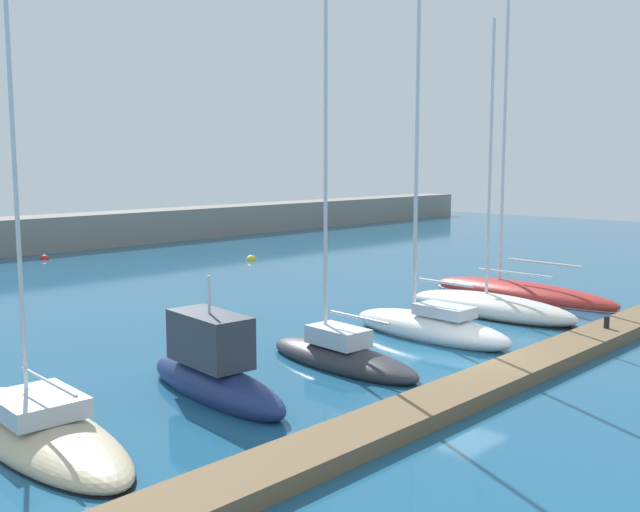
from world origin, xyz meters
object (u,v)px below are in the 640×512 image
sailboat_ivory_fifth (490,307)px  sailboat_red_sixth (521,290)px  sailboat_sand_nearest (37,429)px  motorboat_navy_second (213,370)px  mooring_buoy_yellow (251,260)px  sailboat_charcoal_third (341,354)px  sailboat_white_fourth (430,324)px  dock_bollard (607,322)px  mooring_buoy_red (44,259)px

sailboat_ivory_fifth → sailboat_red_sixth: sailboat_red_sixth is taller
sailboat_sand_nearest → sailboat_ivory_fifth: sailboat_sand_nearest is taller
motorboat_navy_second → mooring_buoy_yellow: (19.15, 20.36, -0.72)m
sailboat_sand_nearest → sailboat_charcoal_third: sailboat_charcoal_third is taller
sailboat_sand_nearest → mooring_buoy_yellow: (24.00, 19.88, -0.21)m
sailboat_white_fourth → sailboat_charcoal_third: bearing=93.6°
sailboat_charcoal_third → mooring_buoy_yellow: bearing=-30.2°
sailboat_sand_nearest → mooring_buoy_yellow: 31.16m
sailboat_charcoal_third → sailboat_sand_nearest: bearing=88.5°
sailboat_sand_nearest → dock_bollard: sailboat_sand_nearest is taller
dock_bollard → mooring_buoy_yellow: bearing=78.4°
sailboat_ivory_fifth → dock_bollard: (-0.94, -5.34, 0.31)m
dock_bollard → mooring_buoy_red: bearing=96.2°
sailboat_red_sixth → mooring_buoy_red: bearing=20.8°
mooring_buoy_red → mooring_buoy_yellow: bearing=-48.3°
motorboat_navy_second → sailboat_sand_nearest: bearing=90.6°
sailboat_red_sixth → mooring_buoy_yellow: size_ratio=29.73×
sailboat_sand_nearest → mooring_buoy_yellow: bearing=-46.6°
motorboat_navy_second → dock_bollard: motorboat_navy_second is taller
dock_bollard → sailboat_white_fourth: bearing=130.6°
sailboat_charcoal_third → mooring_buoy_yellow: 25.36m
sailboat_charcoal_third → sailboat_red_sixth: sailboat_red_sixth is taller
sailboat_ivory_fifth → mooring_buoy_red: (-4.80, 30.48, -0.33)m
sailboat_white_fourth → sailboat_red_sixth: bearing=-78.8°
sailboat_charcoal_third → sailboat_white_fourth: (5.02, 0.11, 0.13)m
sailboat_sand_nearest → sailboat_red_sixth: bearing=-84.8°
sailboat_charcoal_third → dock_bollard: (9.17, -4.73, 0.28)m
sailboat_charcoal_third → mooring_buoy_red: 31.54m
mooring_buoy_yellow → sailboat_white_fourth: bearing=-114.3°
sailboat_white_fourth → mooring_buoy_red: size_ratio=25.60×
sailboat_red_sixth → sailboat_charcoal_third: bearing=99.6°
motorboat_navy_second → dock_bollard: size_ratio=14.34×
mooring_buoy_yellow → sailboat_sand_nearest: bearing=-140.4°
sailboat_white_fourth → mooring_buoy_yellow: 22.79m
sailboat_ivory_fifth → dock_bollard: bearing=171.3°
sailboat_sand_nearest → sailboat_ivory_fifth: (19.70, -0.38, 0.11)m
sailboat_red_sixth → dock_bollard: sailboat_red_sixth is taller
sailboat_sand_nearest → sailboat_white_fourth: 14.64m
sailboat_charcoal_third → sailboat_red_sixth: size_ratio=0.69×
sailboat_white_fourth → dock_bollard: 6.38m
sailboat_ivory_fifth → dock_bollard: size_ratio=28.33×
motorboat_navy_second → sailboat_ivory_fifth: bearing=-83.4°
sailboat_white_fourth → mooring_buoy_yellow: (9.39, 20.76, -0.49)m
sailboat_white_fourth → mooring_buoy_red: bearing=1.8°
sailboat_charcoal_third → mooring_buoy_red: (5.31, 31.08, -0.36)m
sailboat_ivory_fifth → mooring_buoy_red: sailboat_ivory_fifth is taller
mooring_buoy_red → sailboat_ivory_fifth: bearing=-81.0°
sailboat_white_fourth → sailboat_ivory_fifth: sailboat_white_fourth is taller
sailboat_red_sixth → mooring_buoy_yellow: 19.27m
sailboat_white_fourth → mooring_buoy_red: 30.98m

